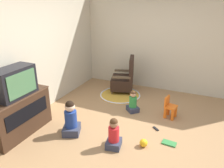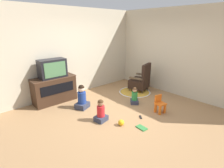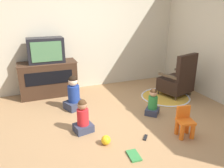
{
  "view_description": "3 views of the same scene",
  "coord_description": "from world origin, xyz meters",
  "px_view_note": "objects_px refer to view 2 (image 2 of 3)",
  "views": [
    {
      "loc": [
        -3.55,
        -1.23,
        2.41
      ],
      "look_at": [
        0.09,
        0.41,
        0.84
      ],
      "focal_mm": 35.0,
      "sensor_mm": 36.0,
      "label": 1
    },
    {
      "loc": [
        -2.96,
        -2.93,
        2.19
      ],
      "look_at": [
        -0.11,
        0.26,
        0.76
      ],
      "focal_mm": 28.0,
      "sensor_mm": 36.0,
      "label": 2
    },
    {
      "loc": [
        -1.35,
        -3.01,
        1.9
      ],
      "look_at": [
        -0.09,
        0.23,
        0.68
      ],
      "focal_mm": 35.0,
      "sensor_mm": 36.0,
      "label": 3
    }
  ],
  "objects_px": {
    "child_watching_center": "(82,98)",
    "book": "(142,128)",
    "television": "(52,68)",
    "black_armchair": "(141,81)",
    "toy_ball": "(121,123)",
    "child_watching_left": "(101,112)",
    "child_watching_right": "(135,96)",
    "tv_cabinet": "(54,89)",
    "remote_control": "(141,117)",
    "yellow_kid_chair": "(160,105)"
  },
  "relations": [
    {
      "from": "black_armchair",
      "to": "child_watching_center",
      "type": "height_order",
      "value": "black_armchair"
    },
    {
      "from": "child_watching_right",
      "to": "toy_ball",
      "type": "bearing_deg",
      "value": 161.95
    },
    {
      "from": "black_armchair",
      "to": "yellow_kid_chair",
      "type": "xyz_separation_m",
      "value": [
        -0.93,
        -1.42,
        -0.15
      ]
    },
    {
      "from": "tv_cabinet",
      "to": "toy_ball",
      "type": "distance_m",
      "value": 2.36
    },
    {
      "from": "black_armchair",
      "to": "child_watching_center",
      "type": "bearing_deg",
      "value": -20.92
    },
    {
      "from": "child_watching_left",
      "to": "child_watching_center",
      "type": "bearing_deg",
      "value": 76.53
    },
    {
      "from": "child_watching_left",
      "to": "child_watching_right",
      "type": "xyz_separation_m",
      "value": [
        1.36,
        0.12,
        -0.02
      ]
    },
    {
      "from": "black_armchair",
      "to": "tv_cabinet",
      "type": "bearing_deg",
      "value": -38.42
    },
    {
      "from": "child_watching_left",
      "to": "yellow_kid_chair",
      "type": "bearing_deg",
      "value": -36.26
    },
    {
      "from": "child_watching_center",
      "to": "child_watching_right",
      "type": "relative_size",
      "value": 1.33
    },
    {
      "from": "television",
      "to": "yellow_kid_chair",
      "type": "distance_m",
      "value": 3.14
    },
    {
      "from": "yellow_kid_chair",
      "to": "child_watching_center",
      "type": "xyz_separation_m",
      "value": [
        -1.39,
        1.59,
        0.09
      ]
    },
    {
      "from": "child_watching_center",
      "to": "book",
      "type": "xyz_separation_m",
      "value": [
        0.43,
        -1.77,
        -0.28
      ]
    },
    {
      "from": "tv_cabinet",
      "to": "child_watching_right",
      "type": "bearing_deg",
      "value": -44.78
    },
    {
      "from": "tv_cabinet",
      "to": "remote_control",
      "type": "relative_size",
      "value": 8.7
    },
    {
      "from": "tv_cabinet",
      "to": "child_watching_left",
      "type": "height_order",
      "value": "tv_cabinet"
    },
    {
      "from": "child_watching_center",
      "to": "remote_control",
      "type": "relative_size",
      "value": 4.73
    },
    {
      "from": "television",
      "to": "black_armchair",
      "type": "xyz_separation_m",
      "value": [
        2.69,
        -1.04,
        -0.68
      ]
    },
    {
      "from": "child_watching_left",
      "to": "toy_ball",
      "type": "distance_m",
      "value": 0.55
    },
    {
      "from": "black_armchair",
      "to": "child_watching_center",
      "type": "relative_size",
      "value": 1.44
    },
    {
      "from": "child_watching_right",
      "to": "remote_control",
      "type": "xyz_separation_m",
      "value": [
        -0.52,
        -0.67,
        -0.21
      ]
    },
    {
      "from": "yellow_kid_chair",
      "to": "book",
      "type": "xyz_separation_m",
      "value": [
        -0.96,
        -0.18,
        -0.19
      ]
    },
    {
      "from": "television",
      "to": "child_watching_center",
      "type": "xyz_separation_m",
      "value": [
        0.38,
        -0.87,
        -0.75
      ]
    },
    {
      "from": "tv_cabinet",
      "to": "television",
      "type": "distance_m",
      "value": 0.64
    },
    {
      "from": "child_watching_left",
      "to": "book",
      "type": "height_order",
      "value": "child_watching_left"
    },
    {
      "from": "television",
      "to": "child_watching_center",
      "type": "relative_size",
      "value": 1.1
    },
    {
      "from": "yellow_kid_chair",
      "to": "remote_control",
      "type": "xyz_separation_m",
      "value": [
        -0.59,
        0.15,
        -0.2
      ]
    },
    {
      "from": "child_watching_left",
      "to": "toy_ball",
      "type": "height_order",
      "value": "child_watching_left"
    },
    {
      "from": "black_armchair",
      "to": "book",
      "type": "bearing_deg",
      "value": 23.56
    },
    {
      "from": "television",
      "to": "toy_ball",
      "type": "relative_size",
      "value": 5.31
    },
    {
      "from": "black_armchair",
      "to": "book",
      "type": "height_order",
      "value": "black_armchair"
    },
    {
      "from": "yellow_kid_chair",
      "to": "remote_control",
      "type": "bearing_deg",
      "value": 176.74
    },
    {
      "from": "black_armchair",
      "to": "child_watching_center",
      "type": "xyz_separation_m",
      "value": [
        -2.32,
        0.17,
        -0.07
      ]
    },
    {
      "from": "child_watching_right",
      "to": "child_watching_center",
      "type": "bearing_deg",
      "value": 103.79
    },
    {
      "from": "child_watching_right",
      "to": "black_armchair",
      "type": "bearing_deg",
      "value": -14.64
    },
    {
      "from": "black_armchair",
      "to": "book",
      "type": "xyz_separation_m",
      "value": [
        -1.89,
        -1.6,
        -0.35
      ]
    },
    {
      "from": "child_watching_left",
      "to": "child_watching_right",
      "type": "bearing_deg",
      "value": -5.3
    },
    {
      "from": "toy_ball",
      "to": "remote_control",
      "type": "relative_size",
      "value": 0.98
    },
    {
      "from": "tv_cabinet",
      "to": "book",
      "type": "bearing_deg",
      "value": -73.19
    },
    {
      "from": "yellow_kid_chair",
      "to": "book",
      "type": "height_order",
      "value": "yellow_kid_chair"
    },
    {
      "from": "tv_cabinet",
      "to": "child_watching_right",
      "type": "relative_size",
      "value": 2.45
    },
    {
      "from": "child_watching_right",
      "to": "book",
      "type": "distance_m",
      "value": 1.35
    },
    {
      "from": "child_watching_right",
      "to": "child_watching_left",
      "type": "bearing_deg",
      "value": 139.59
    },
    {
      "from": "child_watching_center",
      "to": "toy_ball",
      "type": "relative_size",
      "value": 4.82
    },
    {
      "from": "tv_cabinet",
      "to": "remote_control",
      "type": "xyz_separation_m",
      "value": [
        1.17,
        -2.34,
        -0.39
      ]
    },
    {
      "from": "tv_cabinet",
      "to": "television",
      "type": "bearing_deg",
      "value": -90.0
    },
    {
      "from": "book",
      "to": "tv_cabinet",
      "type": "bearing_deg",
      "value": 20.82
    },
    {
      "from": "child_watching_right",
      "to": "toy_ball",
      "type": "height_order",
      "value": "child_watching_right"
    },
    {
      "from": "tv_cabinet",
      "to": "child_watching_left",
      "type": "distance_m",
      "value": 1.84
    },
    {
      "from": "child_watching_right",
      "to": "tv_cabinet",
      "type": "bearing_deg",
      "value": 89.55
    }
  ]
}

